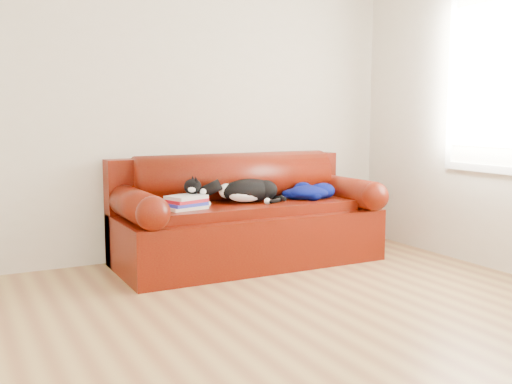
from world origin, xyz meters
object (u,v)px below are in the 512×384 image
cat (248,191)px  blanket (309,192)px  book_stack (185,202)px  sofa_base (248,234)px

cat → blanket: 0.56m
book_stack → cat: cat is taller
sofa_base → cat: size_ratio=3.34×
book_stack → cat: (0.56, 0.07, 0.04)m
sofa_base → book_stack: (-0.57, -0.11, 0.31)m
sofa_base → blanket: blanket is taller
sofa_base → cat: (-0.02, -0.04, 0.35)m
book_stack → cat: 0.56m
blanket → cat: bearing=177.0°
cat → book_stack: bearing=-154.9°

